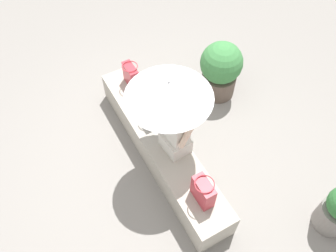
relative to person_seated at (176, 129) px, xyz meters
The scene contains 8 objects.
ground_plane 0.86m from the person_seated, 158.23° to the right, with size 14.00×14.00×0.00m, color gray.
stone_bench 0.65m from the person_seated, 158.23° to the right, with size 2.75×0.49×0.44m, color #A8A093.
person_seated is the anchor object (origin of this frame).
parasol 0.62m from the person_seated, 157.69° to the right, with size 0.96×0.96×1.13m.
handbag_black 0.77m from the person_seated, ahead, with size 0.30×0.22×0.36m.
tote_bag_canvas 1.25m from the person_seated, behind, with size 0.29×0.22×0.35m.
shoulder_bag_spare 0.62m from the person_seated, behind, with size 0.30×0.22×0.33m.
planter_near 1.53m from the person_seated, 124.06° to the left, with size 0.62×0.62×0.92m.
Camera 1 is at (2.22, -1.12, 4.11)m, focal length 37.18 mm.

